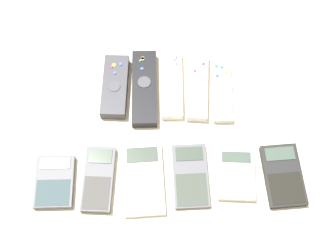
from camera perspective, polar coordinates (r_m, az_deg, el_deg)
ground_plane at (r=1.05m, az=0.02°, el=-1.17°), size 3.00×3.00×0.00m
remote_0 at (r=1.10m, az=-6.47°, el=4.80°), size 0.06×0.16×0.03m
remote_1 at (r=1.09m, az=-2.89°, el=4.63°), size 0.06×0.19×0.03m
remote_2 at (r=1.09m, az=0.48°, el=5.03°), size 0.05×0.17×0.02m
remote_3 at (r=1.09m, az=3.61°, el=4.79°), size 0.06×0.17×0.02m
remote_4 at (r=1.10m, az=6.61°, el=4.51°), size 0.05×0.17×0.02m
calculator_0 at (r=1.03m, az=-13.66°, el=-6.64°), size 0.08×0.11×0.02m
calculator_1 at (r=1.01m, az=-8.46°, el=-6.42°), size 0.07×0.15×0.02m
calculator_2 at (r=1.00m, az=-3.02°, el=-6.53°), size 0.09×0.16×0.02m
calculator_3 at (r=1.01m, az=2.78°, el=-6.08°), size 0.08×0.14×0.01m
calculator_4 at (r=1.02m, az=8.31°, el=-5.93°), size 0.08×0.12×0.02m
calculator_5 at (r=1.03m, az=13.85°, el=-5.87°), size 0.09×0.14×0.02m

